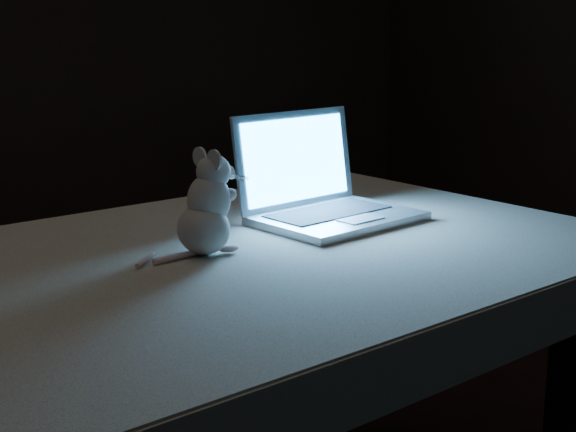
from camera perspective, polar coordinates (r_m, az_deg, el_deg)
name	(u,v)px	position (r m, az deg, el deg)	size (l,w,h in m)	color
table	(246,430)	(1.97, -2.88, -14.42)	(1.55, 1.00, 0.83)	black
tablecloth	(277,266)	(1.90, -0.79, -3.44)	(1.68, 1.12, 0.12)	beige
laptop	(338,170)	(2.04, 3.47, 3.18)	(0.39, 0.34, 0.26)	silver
plush_mouse	(203,203)	(1.76, -5.84, 0.91)	(0.16, 0.16, 0.22)	silver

